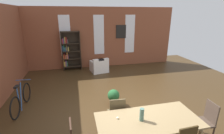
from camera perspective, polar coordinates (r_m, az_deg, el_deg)
The scene contains 15 objects.
ground_plane at distance 5.20m, azimuth 3.66°, elevation -14.95°, with size 11.82×11.82×0.00m, color #402C17.
back_wall_brick at distance 8.94m, azimuth -4.68°, elevation 10.21°, with size 8.47×0.12×3.20m, color brown.
window_pane_0 at distance 8.77m, azimuth -16.15°, elevation 10.46°, with size 0.55×0.02×2.08m, color white.
window_pane_1 at distance 8.85m, azimuth -4.64°, elevation 11.17°, with size 0.55×0.02×2.08m, color white.
window_pane_2 at distance 9.27m, azimuth 6.29°, elevation 11.44°, with size 0.55×0.02×2.08m, color white.
dining_table at distance 3.64m, azimuth 12.59°, elevation -18.51°, with size 2.15×0.99×0.76m.
vase_on_table at distance 3.47m, azimuth 10.45°, elevation -16.19°, with size 0.09×0.09×0.28m, color #4C7266.
tealight_candle_0 at distance 3.53m, azimuth 1.91°, elevation -17.55°, with size 0.04×0.04×0.03m, color silver.
dining_chair_far_left at distance 4.15m, azimuth 1.64°, elevation -15.91°, with size 0.43×0.43×0.95m.
dining_chair_head_right at distance 4.49m, azimuth 30.12°, elevation -15.83°, with size 0.43×0.43×0.95m.
bookshelf_tall at distance 8.70m, azimuth -14.69°, elevation 5.56°, with size 0.95×0.34×2.01m.
armchair_white at distance 8.29m, azimuth -4.52°, elevation 0.19°, with size 0.93×0.93×0.75m.
bicycle_second at distance 5.83m, azimuth -29.37°, elevation -9.82°, with size 0.44×1.63×0.87m.
potted_plant_by_shelf at distance 5.34m, azimuth 0.53°, elevation -10.28°, with size 0.39×0.39×0.52m.
framed_picture at distance 9.09m, azimuth 3.20°, elevation 12.35°, with size 0.56×0.03×0.72m, color black.
Camera 1 is at (-1.29, -4.16, 2.85)m, focal length 25.90 mm.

